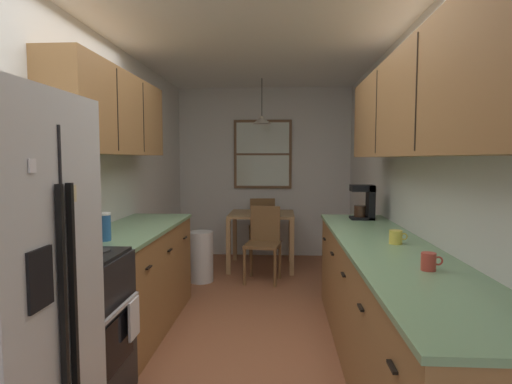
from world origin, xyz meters
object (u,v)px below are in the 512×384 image
(stove_range, at_px, (65,332))
(dining_chair_far, at_px, (262,224))
(microwave_over_range, at_px, (38,126))
(dining_chair_near, at_px, (264,240))
(mug_spare, at_px, (396,237))
(dining_table, at_px, (261,222))
(storage_canister, at_px, (103,227))
(table_serving_bowl, at_px, (264,211))
(trash_bin, at_px, (201,257))
(coffee_maker, at_px, (365,201))
(mug_by_coffeemaker, at_px, (429,262))

(stove_range, xyz_separation_m, dining_chair_far, (0.97, 3.97, 0.03))
(microwave_over_range, distance_m, dining_chair_far, 4.27)
(dining_chair_near, bearing_deg, mug_spare, -65.04)
(dining_table, bearing_deg, storage_canister, -109.76)
(storage_canister, bearing_deg, microwave_over_range, -100.49)
(microwave_over_range, bearing_deg, mug_spare, 15.36)
(dining_table, bearing_deg, table_serving_bowl, 19.66)
(dining_table, bearing_deg, trash_bin, -134.27)
(dining_table, xyz_separation_m, table_serving_bowl, (0.04, 0.01, 0.15))
(stove_range, xyz_separation_m, trash_bin, (0.29, 2.64, -0.17))
(coffee_maker, bearing_deg, microwave_over_range, -140.83)
(dining_chair_near, relative_size, coffee_maker, 2.71)
(stove_range, distance_m, mug_spare, 2.19)
(dining_table, height_order, storage_canister, storage_canister)
(dining_chair_far, xyz_separation_m, mug_by_coffeemaker, (1.07, -4.06, 0.45))
(microwave_over_range, height_order, table_serving_bowl, microwave_over_range)
(stove_range, height_order, coffee_maker, coffee_maker)
(coffee_maker, bearing_deg, storage_canister, -150.04)
(stove_range, relative_size, dining_table, 1.27)
(dining_table, distance_m, trash_bin, 1.05)
(trash_bin, height_order, mug_by_coffeemaker, mug_by_coffeemaker)
(stove_range, xyz_separation_m, microwave_over_range, (-0.11, 0.00, 1.20))
(storage_canister, relative_size, table_serving_bowl, 0.97)
(dining_table, bearing_deg, dining_chair_far, 91.85)
(mug_by_coffeemaker, bearing_deg, dining_table, 106.86)
(dining_table, distance_m, coffee_maker, 1.96)
(microwave_over_range, xyz_separation_m, dining_chair_near, (1.16, 2.74, -1.17))
(coffee_maker, distance_m, mug_spare, 1.19)
(stove_range, height_order, table_serving_bowl, stove_range)
(microwave_over_range, height_order, storage_canister, microwave_over_range)
(stove_range, bearing_deg, table_serving_bowl, 73.02)
(dining_chair_far, distance_m, storage_canister, 3.56)
(dining_chair_near, distance_m, table_serving_bowl, 0.68)
(trash_bin, bearing_deg, storage_canister, -98.29)
(stove_range, bearing_deg, microwave_over_range, 179.97)
(coffee_maker, bearing_deg, dining_chair_near, 136.65)
(dining_chair_near, bearing_deg, storage_canister, -115.97)
(coffee_maker, bearing_deg, dining_chair_far, 116.71)
(microwave_over_range, relative_size, dining_table, 0.70)
(dining_chair_near, distance_m, coffee_maker, 1.52)
(dining_chair_near, xyz_separation_m, storage_canister, (-1.05, -2.16, 0.50))
(microwave_over_range, xyz_separation_m, storage_canister, (0.11, 0.58, -0.67))
(microwave_over_range, height_order, trash_bin, microwave_over_range)
(storage_canister, distance_m, mug_spare, 2.06)
(dining_table, bearing_deg, mug_spare, -69.02)
(dining_chair_far, xyz_separation_m, storage_canister, (-0.98, -3.38, 0.50))
(mug_by_coffeemaker, relative_size, mug_spare, 0.91)
(dining_table, height_order, trash_bin, dining_table)
(dining_table, relative_size, mug_spare, 6.90)
(storage_canister, height_order, table_serving_bowl, storage_canister)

